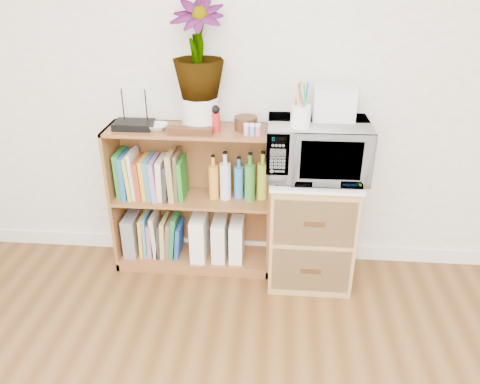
# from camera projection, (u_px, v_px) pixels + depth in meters

# --- Properties ---
(skirting_board) EXTENTS (4.00, 0.02, 0.10)m
(skirting_board) POSITION_uv_depth(u_px,v_px,m) (248.00, 247.00, 3.25)
(skirting_board) COLOR white
(skirting_board) RESTS_ON ground
(bookshelf) EXTENTS (1.00, 0.30, 0.95)m
(bookshelf) POSITION_uv_depth(u_px,v_px,m) (192.00, 200.00, 2.96)
(bookshelf) COLOR brown
(bookshelf) RESTS_ON ground
(wicker_unit) EXTENTS (0.50, 0.45, 0.70)m
(wicker_unit) POSITION_uv_depth(u_px,v_px,m) (311.00, 228.00, 2.90)
(wicker_unit) COLOR #9E7542
(wicker_unit) RESTS_ON ground
(microwave) EXTENTS (0.58, 0.39, 0.32)m
(microwave) POSITION_uv_depth(u_px,v_px,m) (317.00, 149.00, 2.65)
(microwave) COLOR white
(microwave) RESTS_ON wicker_unit
(pen_cup) EXTENTS (0.11, 0.11, 0.12)m
(pen_cup) POSITION_uv_depth(u_px,v_px,m) (301.00, 116.00, 2.49)
(pen_cup) COLOR white
(pen_cup) RESTS_ON microwave
(small_appliance) EXTENTS (0.23, 0.19, 0.18)m
(small_appliance) POSITION_uv_depth(u_px,v_px,m) (334.00, 103.00, 2.61)
(small_appliance) COLOR silver
(small_appliance) RESTS_ON microwave
(router) EXTENTS (0.23, 0.15, 0.04)m
(router) POSITION_uv_depth(u_px,v_px,m) (134.00, 125.00, 2.75)
(router) COLOR black
(router) RESTS_ON bookshelf
(white_bowl) EXTENTS (0.13, 0.13, 0.03)m
(white_bowl) POSITION_uv_depth(u_px,v_px,m) (157.00, 127.00, 2.73)
(white_bowl) COLOR white
(white_bowl) RESTS_ON bookshelf
(plant_pot) EXTENTS (0.22, 0.22, 0.18)m
(plant_pot) POSITION_uv_depth(u_px,v_px,m) (200.00, 113.00, 2.72)
(plant_pot) COLOR silver
(plant_pot) RESTS_ON bookshelf
(potted_plant) EXTENTS (0.30, 0.30, 0.53)m
(potted_plant) POSITION_uv_depth(u_px,v_px,m) (198.00, 50.00, 2.57)
(potted_plant) COLOR #417930
(potted_plant) RESTS_ON plant_pot
(trinket_box) EXTENTS (0.26, 0.06, 0.04)m
(trinket_box) POSITION_uv_depth(u_px,v_px,m) (190.00, 131.00, 2.65)
(trinket_box) COLOR #37200F
(trinket_box) RESTS_ON bookshelf
(kokeshi_doll) EXTENTS (0.05, 0.05, 0.11)m
(kokeshi_doll) POSITION_uv_depth(u_px,v_px,m) (216.00, 122.00, 2.68)
(kokeshi_doll) COLOR red
(kokeshi_doll) RESTS_ON bookshelf
(wooden_bowl) EXTENTS (0.13, 0.13, 0.08)m
(wooden_bowl) POSITION_uv_depth(u_px,v_px,m) (246.00, 123.00, 2.72)
(wooden_bowl) COLOR #3B2310
(wooden_bowl) RESTS_ON bookshelf
(paint_jars) EXTENTS (0.11, 0.04, 0.06)m
(paint_jars) POSITION_uv_depth(u_px,v_px,m) (252.00, 131.00, 2.63)
(paint_jars) COLOR pink
(paint_jars) RESTS_ON bookshelf
(file_box) EXTENTS (0.08, 0.22, 0.27)m
(file_box) POSITION_uv_depth(u_px,v_px,m) (133.00, 233.00, 3.12)
(file_box) COLOR slate
(file_box) RESTS_ON bookshelf
(magazine_holder_left) EXTENTS (0.09, 0.24, 0.30)m
(magazine_holder_left) POSITION_uv_depth(u_px,v_px,m) (200.00, 236.00, 3.07)
(magazine_holder_left) COLOR white
(magazine_holder_left) RESTS_ON bookshelf
(magazine_holder_mid) EXTENTS (0.09, 0.22, 0.27)m
(magazine_holder_mid) POSITION_uv_depth(u_px,v_px,m) (220.00, 238.00, 3.06)
(magazine_holder_mid) COLOR white
(magazine_holder_mid) RESTS_ON bookshelf
(magazine_holder_right) EXTENTS (0.08, 0.21, 0.27)m
(magazine_holder_right) POSITION_uv_depth(u_px,v_px,m) (237.00, 239.00, 3.06)
(magazine_holder_right) COLOR white
(magazine_holder_right) RESTS_ON bookshelf
(cookbooks) EXTENTS (0.42, 0.20, 0.30)m
(cookbooks) POSITION_uv_depth(u_px,v_px,m) (151.00, 176.00, 2.91)
(cookbooks) COLOR #207930
(cookbooks) RESTS_ON bookshelf
(liquor_bottles) EXTENTS (0.45, 0.07, 0.30)m
(liquor_bottles) POSITION_uv_depth(u_px,v_px,m) (246.00, 178.00, 2.86)
(liquor_bottles) COLOR orange
(liquor_bottles) RESTS_ON bookshelf
(lower_books) EXTENTS (0.28, 0.19, 0.29)m
(lower_books) POSITION_uv_depth(u_px,v_px,m) (162.00, 235.00, 3.10)
(lower_books) COLOR gold
(lower_books) RESTS_ON bookshelf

